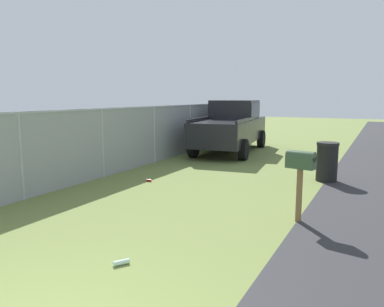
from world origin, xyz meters
name	(u,v)px	position (x,y,z in m)	size (l,w,h in m)	color
mailbox	(300,165)	(5.13, -1.33, 1.04)	(0.30, 0.53, 1.30)	brown
pickup_truck	(232,125)	(12.89, 2.95, 1.11)	(5.72, 2.66, 2.09)	black
trash_bin	(327,162)	(8.83, -1.33, 0.53)	(0.57, 0.57, 1.04)	black
fence_section	(154,132)	(9.16, 4.33, 1.03)	(16.01, 0.07, 1.93)	#9EA3A8
litter_can_by_mailbox	(149,180)	(6.60, 2.87, 0.03)	(0.07, 0.07, 0.12)	red
litter_bottle_far_scatter	(121,262)	(2.21, 0.42, 0.04)	(0.07, 0.07, 0.22)	#B2D8BF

